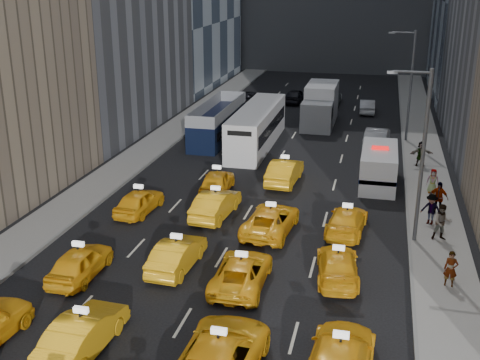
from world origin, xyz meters
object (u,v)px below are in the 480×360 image
object	(u,v)px
box_truck	(320,105)
city_bus	(257,127)
double_decker	(218,121)
pedestrian_0	(451,269)
nypd_van	(379,167)

from	to	relation	value
box_truck	city_bus	bearing A→B (deg)	-109.33
double_decker	box_truck	size ratio (longest dim) A/B	1.30
double_decker	pedestrian_0	size ratio (longest dim) A/B	6.39
double_decker	box_truck	xyz separation A→B (m)	(7.78, 6.98, 0.28)
nypd_van	box_truck	xyz separation A→B (m)	(-5.54, 15.54, 0.61)
double_decker	city_bus	distance (m)	3.94
double_decker	nypd_van	bearing A→B (deg)	-36.43
nypd_van	box_truck	size ratio (longest dim) A/B	0.75
city_bus	pedestrian_0	world-z (taller)	city_bus
city_bus	box_truck	size ratio (longest dim) A/B	1.51
nypd_van	city_bus	xyz separation A→B (m)	(-9.67, 7.07, 0.40)
pedestrian_0	nypd_van	bearing A→B (deg)	113.63
double_decker	city_bus	bearing A→B (deg)	-25.91
double_decker	pedestrian_0	world-z (taller)	double_decker
nypd_van	box_truck	distance (m)	16.51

